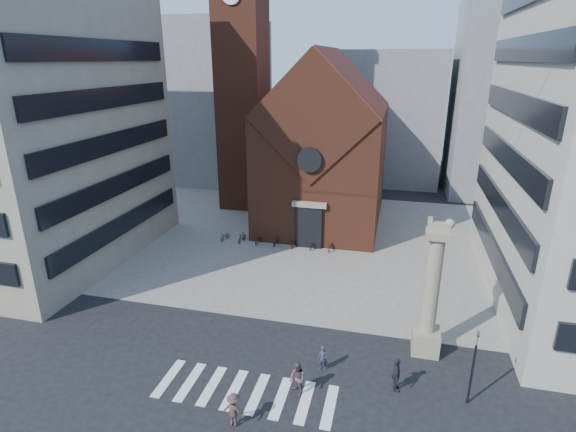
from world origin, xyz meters
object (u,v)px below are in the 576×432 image
object	(u,v)px
lion_column	(430,301)
pedestrian_2	(396,375)
traffic_light	(473,366)
pedestrian_1	(297,379)
scooter_0	(225,236)
pedestrian_0	(323,358)

from	to	relation	value
lion_column	pedestrian_2	xyz separation A→B (m)	(-1.69, -3.93, -2.47)
traffic_light	pedestrian_2	bearing A→B (deg)	178.87
lion_column	pedestrian_1	bearing A→B (deg)	-140.77
pedestrian_2	scooter_0	world-z (taller)	pedestrian_2
lion_column	traffic_light	world-z (taller)	lion_column
traffic_light	pedestrian_0	world-z (taller)	traffic_light
lion_column	scooter_0	bearing A→B (deg)	143.38
traffic_light	pedestrian_2	distance (m)	3.90
scooter_0	pedestrian_2	bearing A→B (deg)	-35.91
pedestrian_0	pedestrian_2	size ratio (longest dim) A/B	0.78
lion_column	pedestrian_1	distance (m)	9.05
pedestrian_1	traffic_light	bearing A→B (deg)	55.97
pedestrian_1	lion_column	bearing A→B (deg)	85.44
lion_column	traffic_light	distance (m)	4.62
pedestrian_2	pedestrian_0	bearing A→B (deg)	75.11
scooter_0	pedestrian_1	bearing A→B (deg)	-48.19
pedestrian_0	pedestrian_1	world-z (taller)	pedestrian_1
pedestrian_1	scooter_0	distance (m)	22.34
lion_column	pedestrian_1	size ratio (longest dim) A/B	4.45
pedestrian_0	scooter_0	size ratio (longest dim) A/B	0.99
scooter_0	traffic_light	bearing A→B (deg)	-30.32
pedestrian_1	pedestrian_0	bearing A→B (deg)	112.98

